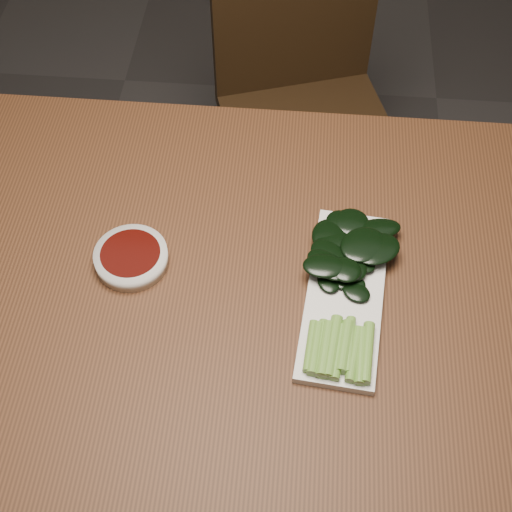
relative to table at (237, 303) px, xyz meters
name	(u,v)px	position (x,y,z in m)	size (l,w,h in m)	color
ground	(243,451)	(0.00, 0.00, -0.68)	(6.00, 6.00, 0.00)	#2C2A29
table	(237,303)	(0.00, 0.00, 0.00)	(1.40, 0.80, 0.75)	#432513
chair_far	(304,99)	(0.09, 0.73, -0.19)	(0.51, 0.51, 0.89)	black
sauce_bowl	(131,257)	(-0.17, 0.02, 0.09)	(0.12, 0.12, 0.03)	silver
serving_plate	(345,295)	(0.17, -0.02, 0.08)	(0.15, 0.33, 0.01)	silver
gai_lan	(345,278)	(0.17, 0.00, 0.10)	(0.17, 0.33, 0.03)	olive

